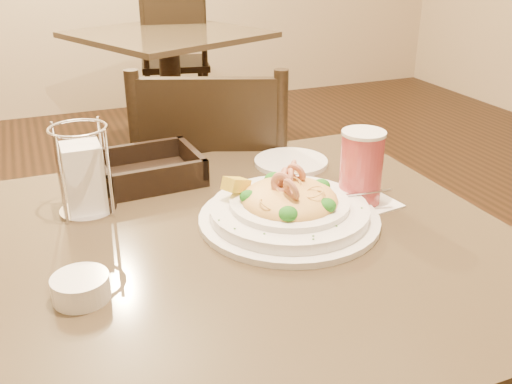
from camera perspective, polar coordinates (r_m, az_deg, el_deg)
name	(u,v)px	position (r m, az deg, el deg)	size (l,w,h in m)	color
main_table	(260,338)	(1.16, 0.38, -14.39)	(0.90, 0.90, 0.73)	black
background_table	(170,73)	(3.36, -8.58, 11.69)	(1.18, 1.18, 0.73)	black
dining_chair_near	(214,208)	(1.66, -4.18, -1.63)	(0.54, 0.54, 0.93)	black
dining_chair_far	(175,58)	(3.77, -8.13, 13.10)	(0.49, 0.49, 0.93)	black
pasta_bowl	(289,207)	(1.07, 3.32, -1.50)	(0.38, 0.34, 0.11)	white
drink_glass	(361,168)	(1.15, 10.47, 2.38)	(0.15, 0.15, 0.15)	white
bread_basket	(149,171)	(1.28, -10.68, 2.03)	(0.23, 0.19, 0.06)	black
napkin_caddy	(84,176)	(1.14, -16.83, 1.55)	(0.11, 0.11, 0.18)	silver
side_plate	(291,162)	(1.36, 3.51, 3.03)	(0.17, 0.17, 0.01)	white
butter_ramekin	(81,288)	(0.90, -17.11, -9.12)	(0.09, 0.09, 0.04)	white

